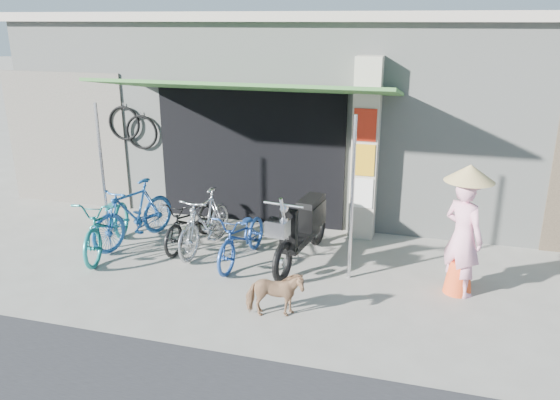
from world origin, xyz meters
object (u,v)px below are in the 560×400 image
(bike_silver, at_px, (205,222))
(nun, at_px, (463,232))
(moped, at_px, (303,228))
(bike_navy, at_px, (242,236))
(bike_blue, at_px, (134,213))
(bike_teal, at_px, (108,223))
(street_dog, at_px, (275,294))
(bike_black, at_px, (191,221))

(bike_silver, xyz_separation_m, nun, (3.87, -0.40, 0.40))
(moped, bearing_deg, bike_navy, -153.27)
(bike_blue, height_order, bike_silver, bike_blue)
(bike_teal, relative_size, bike_blue, 1.06)
(bike_silver, relative_size, street_dog, 2.23)
(bike_blue, bearing_deg, street_dog, -12.26)
(bike_silver, distance_m, street_dog, 2.37)
(bike_navy, bearing_deg, moped, 24.12)
(moped, bearing_deg, street_dog, -80.24)
(bike_black, bearing_deg, street_dog, -38.48)
(bike_silver, relative_size, moped, 0.79)
(bike_blue, distance_m, bike_silver, 1.25)
(bike_navy, height_order, street_dog, bike_navy)
(moped, bearing_deg, nun, -3.01)
(bike_teal, height_order, street_dog, bike_teal)
(bike_teal, bearing_deg, street_dog, -33.25)
(bike_blue, relative_size, bike_black, 1.10)
(bike_blue, distance_m, bike_black, 0.95)
(bike_silver, height_order, street_dog, bike_silver)
(bike_silver, distance_m, moped, 1.59)
(street_dog, distance_m, nun, 2.63)
(bike_blue, height_order, street_dog, bike_blue)
(bike_navy, bearing_deg, nun, 2.68)
(bike_teal, bearing_deg, bike_blue, 54.02)
(street_dog, distance_m, moped, 1.74)
(moped, xyz_separation_m, nun, (2.27, -0.43, 0.36))
(street_dog, bearing_deg, bike_navy, 17.45)
(street_dog, bearing_deg, bike_silver, 28.82)
(bike_blue, relative_size, moped, 0.85)
(bike_teal, xyz_separation_m, bike_blue, (0.20, 0.45, 0.04))
(street_dog, height_order, nun, nun)
(bike_silver, distance_m, bike_navy, 0.77)
(bike_blue, height_order, bike_black, bike_blue)
(bike_silver, height_order, nun, nun)
(bike_silver, bearing_deg, moped, 7.41)
(bike_black, height_order, moped, moped)
(nun, bearing_deg, bike_blue, 37.31)
(bike_navy, relative_size, nun, 0.88)
(bike_black, relative_size, bike_silver, 0.97)
(bike_silver, height_order, moped, moped)
(moped, bearing_deg, bike_silver, -170.92)
(bike_black, relative_size, bike_navy, 0.99)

